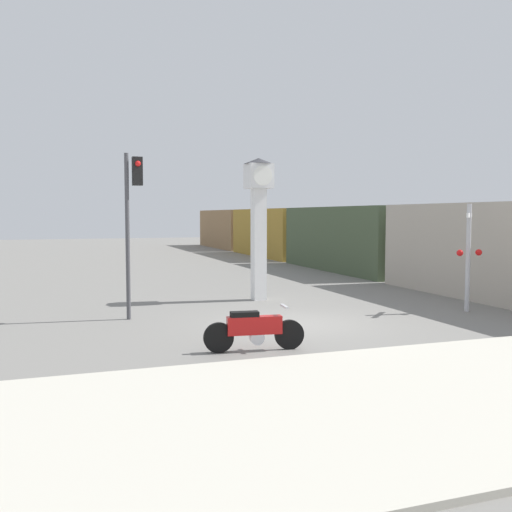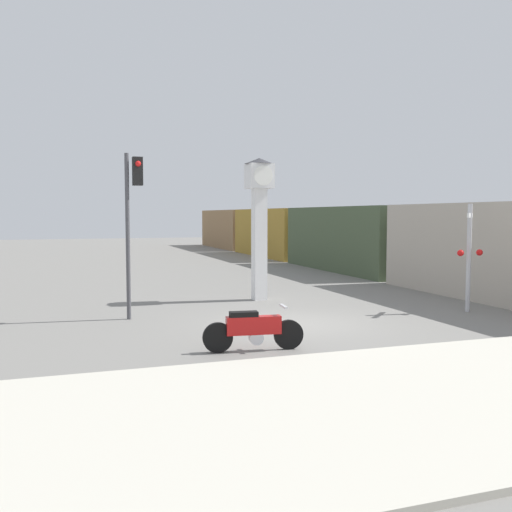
% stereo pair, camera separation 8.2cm
% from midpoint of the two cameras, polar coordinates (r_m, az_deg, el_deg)
% --- Properties ---
extents(ground_plane, '(120.00, 120.00, 0.00)m').
position_cam_midpoint_polar(ground_plane, '(15.70, 4.13, -6.79)').
color(ground_plane, slate).
extents(sidewalk_strip, '(36.00, 6.00, 0.10)m').
position_cam_midpoint_polar(sidewalk_strip, '(10.16, 19.13, -12.82)').
color(sidewalk_strip, '#BCB7A8').
rests_on(sidewalk_strip, ground_plane).
extents(motorcycle, '(2.23, 0.53, 0.99)m').
position_cam_midpoint_polar(motorcycle, '(12.54, -0.08, -7.36)').
color(motorcycle, black).
rests_on(motorcycle, ground_plane).
extents(clock_tower, '(1.01, 1.01, 4.93)m').
position_cam_midpoint_polar(clock_tower, '(19.81, 0.45, 4.87)').
color(clock_tower, white).
rests_on(clock_tower, ground_plane).
extents(freight_train, '(2.80, 44.51, 3.40)m').
position_cam_midpoint_polar(freight_train, '(36.05, 5.16, 2.09)').
color(freight_train, '#ADA393').
rests_on(freight_train, ground_plane).
extents(traffic_light, '(0.50, 0.35, 4.70)m').
position_cam_midpoint_polar(traffic_light, '(16.51, -12.13, 4.86)').
color(traffic_light, '#47474C').
rests_on(traffic_light, ground_plane).
extents(railroad_crossing_signal, '(0.90, 0.82, 3.31)m').
position_cam_midpoint_polar(railroad_crossing_signal, '(18.59, 20.66, 0.31)').
color(railroad_crossing_signal, '#B7B7BC').
rests_on(railroad_crossing_signal, ground_plane).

